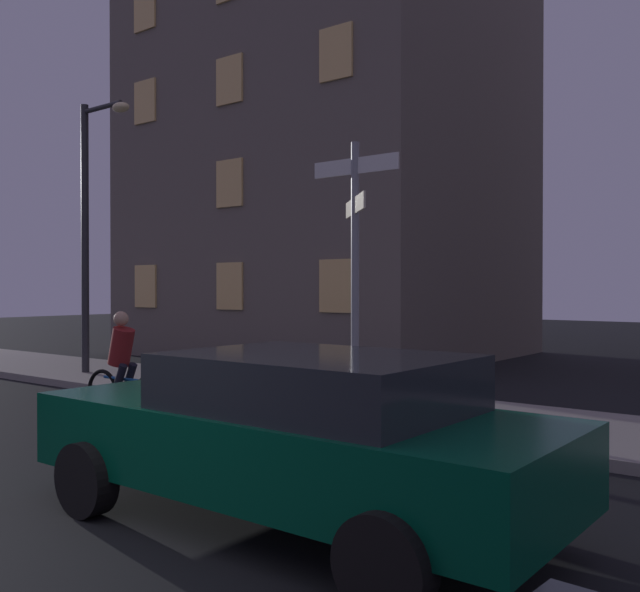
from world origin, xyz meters
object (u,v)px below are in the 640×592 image
cyclist (123,370)px  signpost (355,252)px  car_side_parked (295,432)px  street_lamp (91,213)px

cyclist → signpost: bearing=38.2°
car_side_parked → street_lamp: bearing=154.7°
street_lamp → cyclist: street_lamp is taller
street_lamp → car_side_parked: 10.71m
street_lamp → cyclist: (4.39, -2.42, -2.80)m
street_lamp → signpost: bearing=-2.5°
signpost → car_side_parked: bearing=-61.1°
signpost → street_lamp: 7.17m
car_side_parked → cyclist: (-4.97, 1.99, -0.03)m
car_side_parked → cyclist: cyclist is taller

